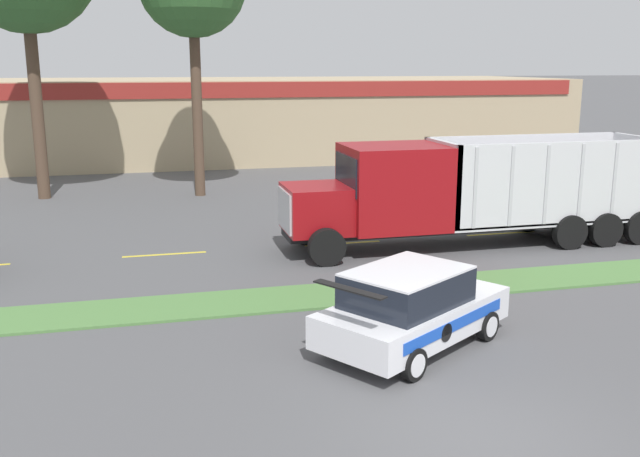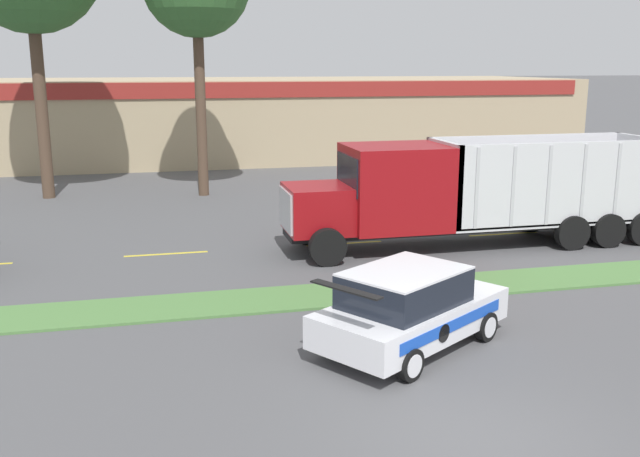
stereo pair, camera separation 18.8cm
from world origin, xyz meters
TOP-DOWN VIEW (x-y plane):
  - ground_plane at (0.00, 0.00)m, footprint 600.00×600.00m
  - grass_verge at (0.00, 6.89)m, footprint 120.00×1.77m
  - centre_line_3 at (-4.11, 11.78)m, footprint 2.40×0.14m
  - centre_line_4 at (1.29, 11.78)m, footprint 2.40×0.14m
  - centre_line_5 at (6.69, 11.78)m, footprint 2.40×0.14m
  - dump_truck_mid at (3.90, 10.70)m, footprint 11.52×2.73m
  - rally_car at (0.31, 3.47)m, footprint 4.48×3.85m
  - store_building_backdrop at (1.73, 34.43)m, footprint 37.60×12.10m

SIDE VIEW (x-z plane):
  - ground_plane at x=0.00m, z-range 0.00..0.00m
  - centre_line_3 at x=-4.11m, z-range 0.00..0.01m
  - centre_line_4 at x=1.29m, z-range 0.00..0.01m
  - centre_line_5 at x=6.69m, z-range 0.00..0.01m
  - grass_verge at x=0.00m, z-range 0.00..0.06m
  - rally_car at x=0.31m, z-range 0.00..1.65m
  - dump_truck_mid at x=3.90m, z-range -0.01..3.20m
  - store_building_backdrop at x=1.73m, z-range 0.00..4.57m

